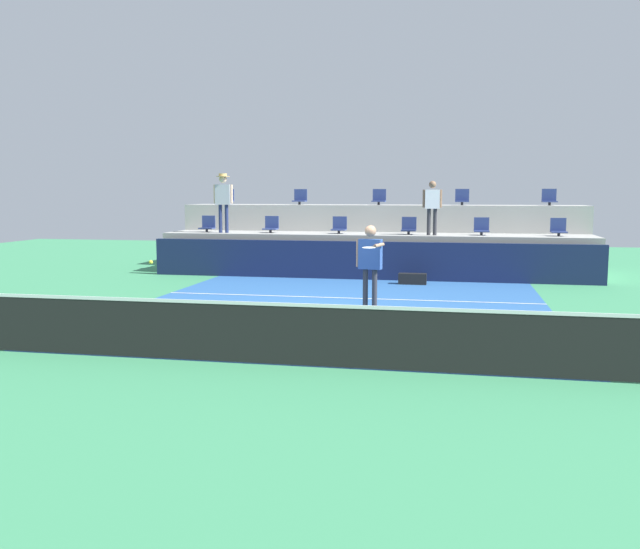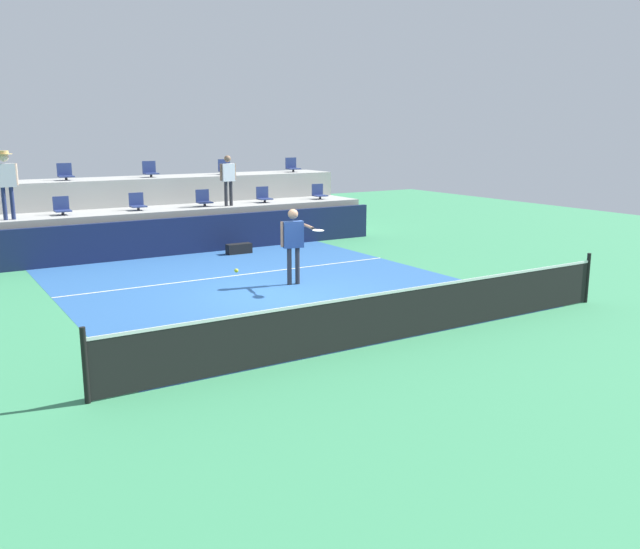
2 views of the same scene
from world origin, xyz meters
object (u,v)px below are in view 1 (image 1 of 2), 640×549
stadium_chair_lower_mid_left (339,226)px  stadium_chair_upper_right (462,198)px  stadium_chair_upper_far_right (549,199)px  equipment_bag (412,279)px  stadium_chair_lower_mid_right (409,227)px  stadium_chair_lower_far_right (559,229)px  stadium_chair_lower_far_left (208,225)px  tennis_player (370,258)px  stadium_chair_upper_far_left (227,198)px  stadium_chair_upper_center (379,198)px  tennis_ball (151,262)px  stadium_chair_lower_left (271,226)px  stadium_chair_upper_left (300,198)px  stadium_chair_lower_right (481,228)px  spectator_with_hat (223,196)px

stadium_chair_lower_mid_left → stadium_chair_upper_right: stadium_chair_upper_right is taller
stadium_chair_upper_far_right → equipment_bag: size_ratio=0.68×
stadium_chair_lower_mid_right → stadium_chair_lower_far_right: size_ratio=1.00×
stadium_chair_lower_far_left → tennis_player: 8.86m
stadium_chair_upper_right → equipment_bag: (-1.31, -3.82, -2.16)m
stadium_chair_lower_far_right → stadium_chair_upper_far_left: bearing=170.4°
stadium_chair_lower_mid_left → stadium_chair_upper_center: (1.02, 1.80, 0.85)m
stadium_chair_lower_far_left → equipment_bag: (6.66, -2.02, -1.31)m
stadium_chair_lower_mid_right → stadium_chair_upper_far_right: size_ratio=1.00×
tennis_ball → stadium_chair_lower_left: bearing=94.3°
stadium_chair_lower_mid_right → stadium_chair_upper_left: 4.27m
stadium_chair_lower_left → equipment_bag: stadium_chair_lower_left is taller
stadium_chair_upper_left → equipment_bag: size_ratio=0.68×
stadium_chair_lower_far_right → tennis_player: tennis_player is taller
stadium_chair_lower_far_left → stadium_chair_upper_right: size_ratio=1.00×
stadium_chair_lower_right → tennis_ball: bearing=-119.2°
stadium_chair_upper_center → tennis_ball: size_ratio=7.65×
stadium_chair_lower_mid_right → tennis_player: size_ratio=0.29×
stadium_chair_lower_right → equipment_bag: (-1.88, -2.02, -1.31)m
stadium_chair_upper_far_right → tennis_ball: stadium_chair_upper_far_right is taller
stadium_chair_lower_far_left → stadium_chair_lower_mid_right: size_ratio=1.00×
stadium_chair_lower_mid_right → stadium_chair_lower_right: bearing=0.0°
stadium_chair_upper_center → stadium_chair_lower_left: bearing=-150.5°
stadium_chair_lower_far_right → stadium_chair_upper_right: size_ratio=1.00×
stadium_chair_lower_left → stadium_chair_lower_far_right: size_ratio=1.00×
stadium_chair_upper_center → equipment_bag: stadium_chair_upper_center is taller
stadium_chair_lower_far_right → spectator_with_hat: bearing=-177.8°
stadium_chair_lower_far_right → stadium_chair_upper_left: size_ratio=1.00×
stadium_chair_lower_far_left → stadium_chair_lower_right: bearing=0.0°
stadium_chair_lower_left → stadium_chair_upper_far_right: bearing=11.9°
stadium_chair_lower_left → tennis_ball: (0.76, -10.16, -0.12)m
stadium_chair_lower_left → tennis_ball: bearing=-85.7°
stadium_chair_upper_right → stadium_chair_upper_center: bearing=180.0°
stadium_chair_lower_mid_right → stadium_chair_upper_far_right: bearing=23.0°
spectator_with_hat → tennis_ball: (2.19, -9.77, -1.05)m
stadium_chair_lower_far_left → stadium_chair_upper_right: stadium_chair_upper_right is taller
stadium_chair_upper_center → stadium_chair_lower_right: bearing=-29.0°
stadium_chair_upper_right → spectator_with_hat: spectator_with_hat is taller
stadium_chair_lower_far_left → tennis_player: tennis_player is taller
stadium_chair_lower_mid_left → stadium_chair_lower_mid_right: same height
stadium_chair_lower_left → stadium_chair_upper_far_right: 8.77m
stadium_chair_lower_mid_left → stadium_chair_upper_far_left: size_ratio=1.00×
stadium_chair_upper_left → spectator_with_hat: (-1.95, -2.18, 0.08)m
stadium_chair_lower_left → equipment_bag: (4.55, -2.02, -1.31)m
stadium_chair_upper_far_left → stadium_chair_lower_far_left: bearing=-91.2°
stadium_chair_lower_mid_left → equipment_bag: bearing=-40.3°
stadium_chair_lower_far_right → tennis_ball: 12.83m
stadium_chair_lower_far_left → stadium_chair_lower_right: 8.54m
stadium_chair_lower_far_right → tennis_player: (-4.67, -6.47, -0.34)m
equipment_bag → stadium_chair_upper_far_left: bearing=150.0°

